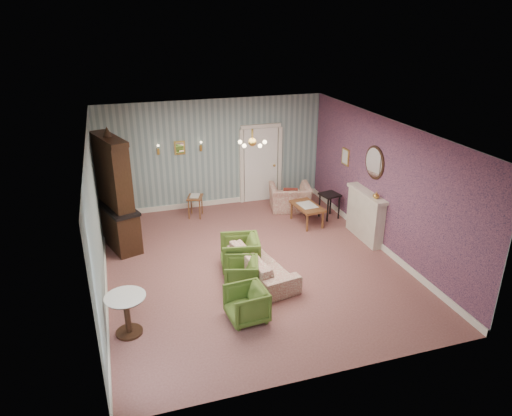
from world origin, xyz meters
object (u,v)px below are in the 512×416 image
object	(u,v)px
olive_chair_c	(240,252)
dresser	(113,189)
olive_chair_a	(246,303)
wingback_chair	(290,193)
coffee_table	(307,214)
olive_chair_b	(241,273)
fireplace	(365,215)
pedestal_table	(127,315)
sofa_chintz	(261,260)
side_table_black	(329,206)

from	to	relation	value
olive_chair_c	dresser	world-z (taller)	dresser
olive_chair_a	wingback_chair	xyz separation A→B (m)	(2.50, 4.37, 0.12)
olive_chair_a	coffee_table	size ratio (longest dim) A/B	0.69
olive_chair_b	olive_chair_c	xyz separation A→B (m)	(0.17, 0.71, 0.07)
olive_chair_b	olive_chair_c	bearing A→B (deg)	-177.66
fireplace	coffee_table	size ratio (longest dim) A/B	1.43
dresser	coffee_table	size ratio (longest dim) A/B	2.74
olive_chair_c	wingback_chair	bearing A→B (deg)	151.56
wingback_chair	pedestal_table	world-z (taller)	wingback_chair
olive_chair_c	sofa_chintz	xyz separation A→B (m)	(0.33, -0.42, -0.02)
olive_chair_b	sofa_chintz	distance (m)	0.58
sofa_chintz	coffee_table	bearing A→B (deg)	-51.84
olive_chair_b	pedestal_table	world-z (taller)	pedestal_table
olive_chair_b	coffee_table	bearing A→B (deg)	150.97
wingback_chair	coffee_table	world-z (taller)	wingback_chair
olive_chair_a	fireplace	bearing A→B (deg)	117.45
dresser	coffee_table	xyz separation A→B (m)	(4.56, -0.24, -1.09)
side_table_black	olive_chair_a	bearing A→B (deg)	-132.63
fireplace	coffee_table	distance (m)	1.54
olive_chair_c	sofa_chintz	size ratio (longest dim) A/B	0.41
olive_chair_c	dresser	xyz separation A→B (m)	(-2.34, 1.92, 0.95)
pedestal_table	dresser	bearing A→B (deg)	90.00
olive_chair_b	coffee_table	distance (m)	3.38
sofa_chintz	wingback_chair	distance (m)	3.57
sofa_chintz	wingback_chair	world-z (taller)	wingback_chair
fireplace	side_table_black	distance (m)	1.37
fireplace	pedestal_table	distance (m)	5.87
fireplace	coffee_table	world-z (taller)	fireplace
dresser	olive_chair_c	bearing A→B (deg)	-57.66
sofa_chintz	pedestal_table	bearing A→B (deg)	102.30
dresser	pedestal_table	world-z (taller)	dresser
sofa_chintz	dresser	size ratio (longest dim) A/B	0.71
coffee_table	side_table_black	world-z (taller)	side_table_black
olive_chair_b	olive_chair_a	bearing A→B (deg)	5.20
fireplace	olive_chair_a	bearing A→B (deg)	-147.76
olive_chair_a	pedestal_table	bearing A→B (deg)	-100.92
olive_chair_c	pedestal_table	bearing A→B (deg)	-46.77
sofa_chintz	side_table_black	world-z (taller)	sofa_chintz
olive_chair_c	dresser	distance (m)	3.17
olive_chair_b	fireplace	bearing A→B (deg)	126.03
fireplace	coffee_table	bearing A→B (deg)	129.19
olive_chair_b	sofa_chintz	size ratio (longest dim) A/B	0.34
fireplace	pedestal_table	xyz separation A→B (m)	(-5.51, -2.02, -0.22)
coffee_table	olive_chair_a	bearing A→B (deg)	-127.23
side_table_black	sofa_chintz	bearing A→B (deg)	-138.84
olive_chair_a	olive_chair_b	xyz separation A→B (m)	(0.19, 1.01, -0.01)
olive_chair_c	dresser	size ratio (longest dim) A/B	0.29
olive_chair_c	pedestal_table	world-z (taller)	olive_chair_c
coffee_table	fireplace	bearing A→B (deg)	-50.81
dresser	fireplace	world-z (taller)	dresser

